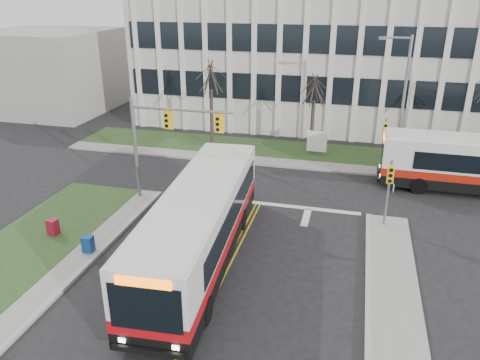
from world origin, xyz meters
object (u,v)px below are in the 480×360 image
bus_main (200,226)px  newspaper_box_red (53,228)px  streetlight (401,97)px  directory_sign (317,142)px  newspaper_box_blue (88,245)px

bus_main → newspaper_box_red: (-8.18, 0.28, -1.33)m
streetlight → bus_main: 17.87m
streetlight → directory_sign: streetlight is taller
bus_main → newspaper_box_red: bus_main is taller
directory_sign → streetlight: bearing=-13.2°
directory_sign → newspaper_box_blue: 19.37m
directory_sign → bus_main: bus_main is taller
streetlight → bus_main: bearing=-122.2°
newspaper_box_blue → streetlight: bearing=42.7°
streetlight → directory_sign: (-5.53, 1.30, -4.02)m
streetlight → newspaper_box_red: (-17.53, -14.57, -4.72)m
directory_sign → newspaper_box_red: size_ratio=2.11×
newspaper_box_red → bus_main: bearing=5.9°
streetlight → newspaper_box_red: size_ratio=9.68×
newspaper_box_blue → newspaper_box_red: size_ratio=1.00×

